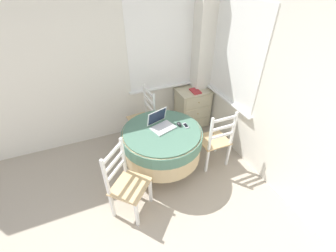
{
  "coord_description": "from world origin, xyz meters",
  "views": [
    {
      "loc": [
        0.14,
        -0.4,
        2.54
      ],
      "look_at": [
        1.13,
        1.99,
        0.66
      ],
      "focal_mm": 24.0,
      "sensor_mm": 36.0,
      "label": 1
    }
  ],
  "objects": [
    {
      "name": "corner_room_shell",
      "position": [
        1.32,
        1.91,
        1.28
      ],
      "size": [
        4.51,
        4.84,
        2.55
      ],
      "color": "white",
      "rests_on": "ground_plane"
    },
    {
      "name": "round_dining_table",
      "position": [
        0.98,
        1.84,
        0.54
      ],
      "size": [
        1.1,
        1.1,
        0.73
      ],
      "color": "#4C3D2D",
      "rests_on": "ground_plane"
    },
    {
      "name": "laptop",
      "position": [
        1.0,
        1.92,
        0.78
      ],
      "size": [
        0.37,
        0.35,
        0.23
      ],
      "color": "silver",
      "rests_on": "round_dining_table"
    },
    {
      "name": "computer_mouse",
      "position": [
        1.24,
        1.85,
        0.75
      ],
      "size": [
        0.06,
        0.09,
        0.05
      ],
      "color": "black",
      "rests_on": "round_dining_table"
    },
    {
      "name": "cell_phone",
      "position": [
        1.32,
        1.81,
        0.73
      ],
      "size": [
        0.06,
        0.12,
        0.01
      ],
      "color": "#B2B7BC",
      "rests_on": "round_dining_table"
    },
    {
      "name": "dining_chair_near_back_window",
      "position": [
        0.95,
        2.61,
        0.45
      ],
      "size": [
        0.42,
        0.45,
        0.96
      ],
      "color": "tan",
      "rests_on": "ground_plane"
    },
    {
      "name": "dining_chair_near_right_window",
      "position": [
        1.74,
        1.66,
        0.45
      ],
      "size": [
        0.42,
        0.38,
        0.96
      ],
      "color": "tan",
      "rests_on": "ground_plane"
    },
    {
      "name": "dining_chair_camera_near",
      "position": [
        0.35,
        1.38,
        0.45
      ],
      "size": [
        0.56,
        0.56,
        0.96
      ],
      "color": "tan",
      "rests_on": "ground_plane"
    },
    {
      "name": "corner_cabinet",
      "position": [
        1.93,
        2.73,
        0.36
      ],
      "size": [
        0.58,
        0.45,
        0.72
      ],
      "color": "beige",
      "rests_on": "ground_plane"
    },
    {
      "name": "book_on_cabinet",
      "position": [
        1.93,
        2.67,
        0.73
      ],
      "size": [
        0.14,
        0.22,
        0.02
      ],
      "color": "#BC3338",
      "rests_on": "corner_cabinet"
    }
  ]
}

